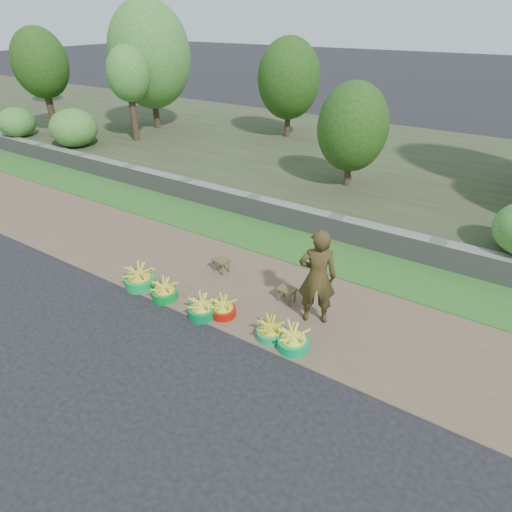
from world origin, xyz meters
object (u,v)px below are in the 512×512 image
Objects in this scene: basin_d at (223,309)px; stool_right at (287,291)px; basin_f at (293,340)px; basin_b at (165,291)px; basin_c at (202,309)px; vendor_woman at (317,277)px; basin_e at (271,331)px; stool_left at (221,262)px; basin_a at (140,278)px.

basin_d is 1.19m from stool_right.
basin_f is at bearing -3.49° from basin_d.
basin_b reaches higher than stool_right.
vendor_woman is (1.66, 0.95, 0.71)m from basin_c.
basin_b is at bearing 177.49° from basin_c.
vendor_woman reaches higher than basin_e.
stool_left is (0.32, 1.28, 0.09)m from basin_b.
stool_left is at bearing 152.22° from basin_f.
basin_d is at bearing 34.98° from basin_c.
stool_left is at bearing 173.65° from stool_right.
basin_c is 1.45m from stool_left.
stool_right is (2.59, 1.07, 0.05)m from basin_a.
stool_right is 0.92m from vendor_woman.
basin_a is 1.64× the size of stool_right.
basin_d is 1.00m from basin_e.
stool_left is at bearing -35.74° from vendor_woman.
basin_d is 0.26× the size of vendor_woman.
basin_f is (0.42, -0.02, 0.02)m from basin_e.
basin_e is at bearing -32.40° from stool_left.
basin_a is 2.86m from basin_e.
basin_e reaches higher than stool_left.
basin_f is 1.37× the size of stool_left.
basin_b reaches higher than basin_d.
basin_c reaches higher than basin_d.
vendor_woman is at bearing -17.11° from stool_right.
basin_a is at bearing -128.41° from stool_left.
basin_b is 1.03× the size of basin_e.
stool_right is (1.92, 1.11, 0.08)m from basin_b.
basin_e is (1.29, 0.14, -0.01)m from basin_c.
basin_b is 2.19m from basin_e.
basin_a is at bearing -178.67° from basin_e.
basin_a is 1.11× the size of basin_f.
stool_right is (1.60, -0.18, -0.00)m from stool_left.
stool_left is (-0.58, 1.32, 0.08)m from basin_c.
basin_b is at bearing -150.05° from stool_right.
stool_right is at bearing 48.39° from basin_c.
basin_d reaches higher than stool_right.
stool_left is (-1.87, 1.19, 0.09)m from basin_e.
basin_c is at bearing -66.33° from stool_left.
stool_left is (-2.28, 1.20, 0.08)m from basin_f.
basin_a is 0.67m from basin_b.
basin_c reaches higher than stool_right.
stool_right is at bearing 105.11° from basin_e.
basin_e is at bearing 1.33° from basin_a.
basin_c is 1.30m from basin_e.
basin_d is 1.42m from stool_left.
stool_left is 1.61m from stool_right.
basin_e is at bearing 39.14° from vendor_woman.
basin_c is at bearing 3.46° from vendor_woman.
basin_a is 1.57m from basin_c.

